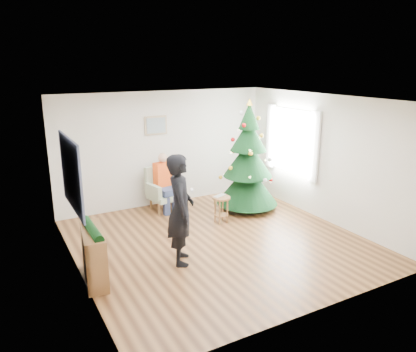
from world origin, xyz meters
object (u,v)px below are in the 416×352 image
armchair (164,194)px  standing_man (180,210)px  stool (221,209)px  christmas_tree (248,161)px  console (94,255)px

armchair → standing_man: bearing=-117.6°
armchair → standing_man: standing_man is taller
stool → armchair: 1.47m
christmas_tree → console: bearing=-158.3°
standing_man → console: standing_man is taller
console → armchair: bearing=55.8°
stool → christmas_tree: bearing=25.8°
stool → standing_man: bearing=-141.6°
christmas_tree → stool: bearing=-154.2°
christmas_tree → standing_man: christmas_tree is taller
armchair → stool: bearing=-71.6°
christmas_tree → armchair: (-1.67, 0.82, -0.75)m
armchair → christmas_tree: bearing=-37.1°
console → christmas_tree: bearing=29.8°
stool → console: bearing=-159.7°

